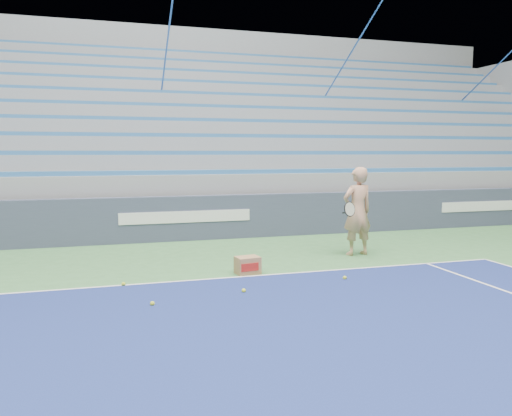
{
  "coord_description": "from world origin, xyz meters",
  "views": [
    {
      "loc": [
        -1.74,
        3.68,
        2.16
      ],
      "look_at": [
        0.8,
        12.38,
        1.15
      ],
      "focal_mm": 35.0,
      "sensor_mm": 36.0,
      "label": 1
    }
  ],
  "objects": [
    {
      "name": "tennis_ball_0",
      "position": [
        -1.23,
        10.67,
        0.03
      ],
      "size": [
        0.07,
        0.07,
        0.07
      ],
      "primitive_type": "sphere",
      "color": "#C9D72C",
      "rests_on": "ground"
    },
    {
      "name": "tennis_player",
      "position": [
        3.22,
        13.06,
        0.93
      ],
      "size": [
        0.97,
        0.88,
        1.86
      ],
      "color": "tan",
      "rests_on": "ground"
    },
    {
      "name": "tennis_ball_2",
      "position": [
        -1.59,
        11.88,
        0.03
      ],
      "size": [
        0.07,
        0.07,
        0.07
      ],
      "primitive_type": "sphere",
      "color": "#C9D72C",
      "rests_on": "ground"
    },
    {
      "name": "tennis_ball_3",
      "position": [
        2.05,
        11.24,
        0.03
      ],
      "size": [
        0.07,
        0.07,
        0.07
      ],
      "primitive_type": "sphere",
      "color": "#C9D72C",
      "rests_on": "ground"
    },
    {
      "name": "tennis_ball_1",
      "position": [
        0.18,
        10.95,
        0.03
      ],
      "size": [
        0.07,
        0.07,
        0.07
      ],
      "primitive_type": "sphere",
      "color": "#C9D72C",
      "rests_on": "ground"
    },
    {
      "name": "ball_box",
      "position": [
        0.56,
        12.11,
        0.16
      ],
      "size": [
        0.46,
        0.38,
        0.31
      ],
      "color": "#9A724A",
      "rests_on": "ground"
    },
    {
      "name": "bleachers",
      "position": [
        0.0,
        21.6,
        2.36
      ],
      "size": [
        31.0,
        9.15,
        7.3
      ],
      "color": "gray",
      "rests_on": "ground"
    },
    {
      "name": "sponsor_barrier",
      "position": [
        0.0,
        15.88,
        0.55
      ],
      "size": [
        30.0,
        0.32,
        1.1
      ],
      "color": "#394057",
      "rests_on": "ground"
    }
  ]
}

